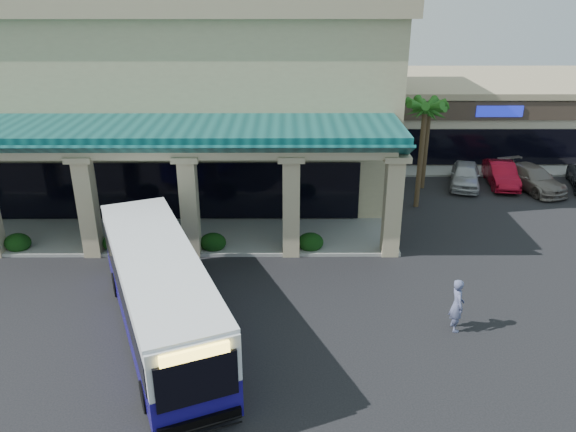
{
  "coord_description": "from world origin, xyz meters",
  "views": [
    {
      "loc": [
        1.26,
        -17.83,
        11.7
      ],
      "look_at": [
        1.36,
        4.48,
        2.2
      ],
      "focal_mm": 35.0,
      "sensor_mm": 36.0,
      "label": 1
    }
  ],
  "objects_px": {
    "pedestrian": "(457,305)",
    "car_white": "(501,174)",
    "car_silver": "(465,175)",
    "car_red": "(532,178)",
    "transit_bus": "(160,295)"
  },
  "relations": [
    {
      "from": "pedestrian",
      "to": "car_white",
      "type": "xyz_separation_m",
      "value": [
        7.03,
        15.23,
        -0.31
      ]
    },
    {
      "from": "pedestrian",
      "to": "car_silver",
      "type": "bearing_deg",
      "value": -19.85
    },
    {
      "from": "car_red",
      "to": "car_white",
      "type": "bearing_deg",
      "value": 139.49
    },
    {
      "from": "car_red",
      "to": "transit_bus",
      "type": "bearing_deg",
      "value": -159.2
    },
    {
      "from": "pedestrian",
      "to": "car_silver",
      "type": "distance_m",
      "value": 15.78
    },
    {
      "from": "car_silver",
      "to": "car_red",
      "type": "height_order",
      "value": "car_silver"
    },
    {
      "from": "transit_bus",
      "to": "car_white",
      "type": "xyz_separation_m",
      "value": [
        17.49,
        15.43,
        -0.88
      ]
    },
    {
      "from": "car_silver",
      "to": "car_red",
      "type": "xyz_separation_m",
      "value": [
        3.85,
        -0.51,
        -0.01
      ]
    },
    {
      "from": "car_silver",
      "to": "car_white",
      "type": "xyz_separation_m",
      "value": [
        2.25,
        0.19,
        -0.01
      ]
    },
    {
      "from": "pedestrian",
      "to": "car_red",
      "type": "relative_size",
      "value": 0.42
    },
    {
      "from": "transit_bus",
      "to": "car_white",
      "type": "bearing_deg",
      "value": 19.2
    },
    {
      "from": "car_white",
      "to": "transit_bus",
      "type": "bearing_deg",
      "value": -131.61
    },
    {
      "from": "pedestrian",
      "to": "car_silver",
      "type": "xyz_separation_m",
      "value": [
        4.78,
        15.04,
        -0.3
      ]
    },
    {
      "from": "car_silver",
      "to": "car_red",
      "type": "relative_size",
      "value": 0.87
    },
    {
      "from": "car_red",
      "to": "car_silver",
      "type": "bearing_deg",
      "value": 155.59
    }
  ]
}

